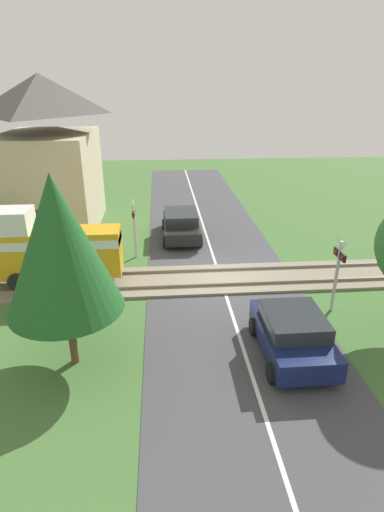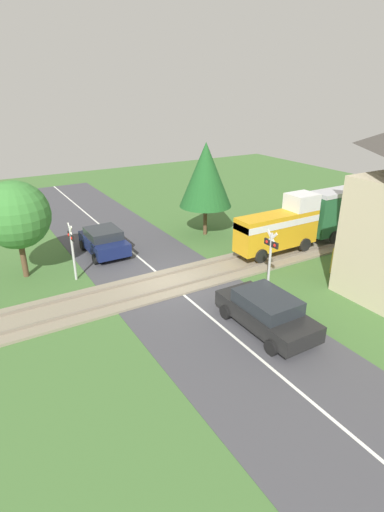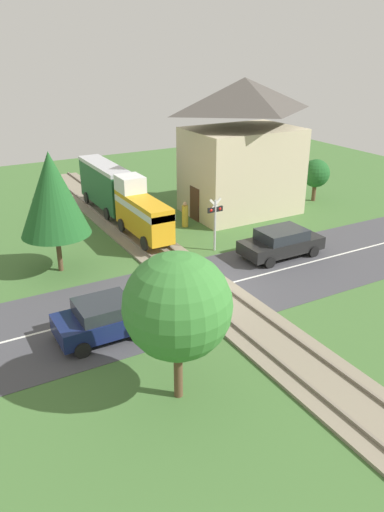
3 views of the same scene
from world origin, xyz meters
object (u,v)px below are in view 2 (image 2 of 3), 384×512
object	(u,v)px
crossing_signal_west_approach	(72,244)
train	(321,216)
car_far_side	(266,311)
crossing_signal_east_approach	(271,252)
pedestrian_by_station	(335,260)
car_near_crossing	(104,241)

from	to	relation	value
crossing_signal_west_approach	train	bearing A→B (deg)	78.59
train	car_far_side	distance (m)	10.32
crossing_signal_west_approach	crossing_signal_east_approach	world-z (taller)	same
train	crossing_signal_east_approach	bearing A→B (deg)	-66.05
car_far_side	pedestrian_by_station	xyz separation A→B (m)	(-2.19, 6.46, -0.08)
car_near_crossing	crossing_signal_east_approach	bearing A→B (deg)	32.84
crossing_signal_east_approach	pedestrian_by_station	size ratio (longest dim) A/B	1.88
car_near_crossing	pedestrian_by_station	xyz separation A→B (m)	(8.55, 9.34, -0.08)
pedestrian_by_station	car_near_crossing	bearing A→B (deg)	-132.47
crossing_signal_west_approach	pedestrian_by_station	xyz separation A→B (m)	(6.05, 11.71, -1.17)
crossing_signal_west_approach	crossing_signal_east_approach	size ratio (longest dim) A/B	1.00
car_far_side	crossing_signal_east_approach	distance (m)	3.69
car_far_side	train	bearing A→B (deg)	121.88
car_far_side	crossing_signal_east_approach	bearing A→B (deg)	137.67
car_near_crossing	crossing_signal_west_approach	world-z (taller)	crossing_signal_west_approach
crossing_signal_east_approach	car_far_side	bearing A→B (deg)	-42.33
car_near_crossing	crossing_signal_east_approach	distance (m)	9.75
train	crossing_signal_east_approach	distance (m)	6.94
pedestrian_by_station	crossing_signal_east_approach	bearing A→B (deg)	-95.80
car_near_crossing	car_far_side	xyz separation A→B (m)	(10.74, 2.88, -0.00)
car_near_crossing	pedestrian_by_station	bearing A→B (deg)	47.53
train	car_far_side	size ratio (longest dim) A/B	2.64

